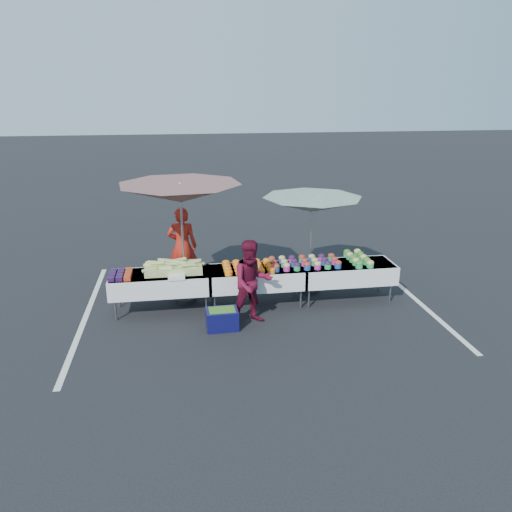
{
  "coord_description": "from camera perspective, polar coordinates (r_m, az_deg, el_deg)",
  "views": [
    {
      "loc": [
        -1.36,
        -8.84,
        3.99
      ],
      "look_at": [
        0.0,
        0.0,
        1.0
      ],
      "focal_mm": 35.0,
      "sensor_mm": 36.0,
      "label": 1
    }
  ],
  "objects": [
    {
      "name": "bean_baskets",
      "position": [
        10.06,
        11.6,
        -0.25
      ],
      "size": [
        0.36,
        0.86,
        0.15
      ],
      "color": "green",
      "rests_on": "table_right"
    },
    {
      "name": "table_center",
      "position": [
        9.57,
        0.0,
        -2.37
      ],
      "size": [
        1.86,
        0.81,
        0.75
      ],
      "color": "white",
      "rests_on": "ground"
    },
    {
      "name": "plastic_bags",
      "position": [
        9.12,
        -9.07,
        -2.39
      ],
      "size": [
        0.3,
        0.25,
        0.05
      ],
      "primitive_type": "cube",
      "color": "white",
      "rests_on": "table_left"
    },
    {
      "name": "umbrella_right",
      "position": [
        9.91,
        6.43,
        5.77
      ],
      "size": [
        2.11,
        2.11,
        2.02
      ],
      "rotation": [
        0.0,
        0.0,
        -0.07
      ],
      "color": "black",
      "rests_on": "ground"
    },
    {
      "name": "table_left",
      "position": [
        9.48,
        -10.83,
        -2.92
      ],
      "size": [
        1.86,
        0.81,
        0.75
      ],
      "color": "white",
      "rests_on": "ground"
    },
    {
      "name": "stripe_left",
      "position": [
        9.87,
        -18.82,
        -6.41
      ],
      "size": [
        0.1,
        5.0,
        0.0
      ],
      "primitive_type": "cube",
      "color": "silver",
      "rests_on": "ground"
    },
    {
      "name": "potato_cups",
      "position": [
        9.66,
        5.58,
        -0.68
      ],
      "size": [
        1.34,
        0.58,
        0.16
      ],
      "color": "#21479D",
      "rests_on": "table_right"
    },
    {
      "name": "berry_punnets",
      "position": [
        9.41,
        -15.24,
        -2.07
      ],
      "size": [
        0.4,
        0.54,
        0.08
      ],
      "color": "black",
      "rests_on": "table_left"
    },
    {
      "name": "stripe_right",
      "position": [
        10.71,
        17.22,
        -4.24
      ],
      "size": [
        0.1,
        5.0,
        0.0
      ],
      "primitive_type": "cube",
      "color": "silver",
      "rests_on": "ground"
    },
    {
      "name": "storage_bin",
      "position": [
        8.81,
        -3.9,
        -7.15
      ],
      "size": [
        0.56,
        0.42,
        0.36
      ],
      "rotation": [
        0.0,
        0.0,
        0.03
      ],
      "color": "#0C0D40",
      "rests_on": "ground"
    },
    {
      "name": "customer",
      "position": [
        8.78,
        -0.46,
        -3.03
      ],
      "size": [
        0.82,
        0.69,
        1.54
      ],
      "primitive_type": "imported",
      "rotation": [
        0.0,
        0.0,
        0.15
      ],
      "color": "#5B0D24",
      "rests_on": "ground"
    },
    {
      "name": "carrot_bowls",
      "position": [
        9.46,
        -0.89,
        -1.21
      ],
      "size": [
        0.95,
        0.69,
        0.11
      ],
      "color": "orange",
      "rests_on": "table_center"
    },
    {
      "name": "vendor",
      "position": [
        10.66,
        -8.41,
        1.13
      ],
      "size": [
        0.67,
        0.49,
        1.69
      ],
      "primitive_type": "imported",
      "rotation": [
        0.0,
        0.0,
        3.0
      ],
      "color": "red",
      "rests_on": "ground"
    },
    {
      "name": "ground",
      "position": [
        9.79,
        0.0,
        -5.56
      ],
      "size": [
        80.0,
        80.0,
        0.0
      ],
      "primitive_type": "plane",
      "color": "black"
    },
    {
      "name": "corn_pile",
      "position": [
        9.42,
        -9.4,
        -1.29
      ],
      "size": [
        1.16,
        0.57,
        0.26
      ],
      "color": "#B1CD69",
      "rests_on": "table_left"
    },
    {
      "name": "table_right",
      "position": [
        9.98,
        10.27,
        -1.77
      ],
      "size": [
        1.86,
        0.81,
        0.75
      ],
      "color": "white",
      "rests_on": "ground"
    },
    {
      "name": "umbrella_left",
      "position": [
        9.42,
        -8.63,
        7.03
      ],
      "size": [
        2.84,
        2.84,
        2.37
      ],
      "rotation": [
        0.0,
        0.0,
        -0.26
      ],
      "color": "black",
      "rests_on": "ground"
    }
  ]
}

